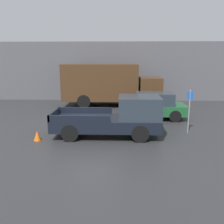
{
  "coord_description": "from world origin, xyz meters",
  "views": [
    {
      "loc": [
        1.58,
        -12.6,
        3.91
      ],
      "look_at": [
        1.11,
        0.47,
        1.01
      ],
      "focal_mm": 40.0,
      "sensor_mm": 36.0,
      "label": 1
    }
  ],
  "objects_px": {
    "pickup_truck": "(117,117)",
    "parking_sign": "(189,109)",
    "newspaper_box": "(103,95)",
    "traffic_cone": "(37,136)",
    "delivery_truck": "(108,84)",
    "car": "(153,106)"
  },
  "relations": [
    {
      "from": "pickup_truck",
      "to": "parking_sign",
      "type": "bearing_deg",
      "value": 10.12
    },
    {
      "from": "newspaper_box",
      "to": "traffic_cone",
      "type": "xyz_separation_m",
      "value": [
        -2.32,
        -11.18,
        -0.25
      ]
    },
    {
      "from": "parking_sign",
      "to": "newspaper_box",
      "type": "bearing_deg",
      "value": 118.17
    },
    {
      "from": "traffic_cone",
      "to": "pickup_truck",
      "type": "bearing_deg",
      "value": 12.35
    },
    {
      "from": "delivery_truck",
      "to": "traffic_cone",
      "type": "xyz_separation_m",
      "value": [
        -2.93,
        -8.86,
        -1.57
      ]
    },
    {
      "from": "delivery_truck",
      "to": "traffic_cone",
      "type": "distance_m",
      "value": 9.46
    },
    {
      "from": "pickup_truck",
      "to": "parking_sign",
      "type": "distance_m",
      "value": 3.77
    },
    {
      "from": "delivery_truck",
      "to": "parking_sign",
      "type": "height_order",
      "value": "delivery_truck"
    },
    {
      "from": "delivery_truck",
      "to": "parking_sign",
      "type": "xyz_separation_m",
      "value": [
        4.58,
        -7.36,
        -0.52
      ]
    },
    {
      "from": "delivery_truck",
      "to": "traffic_cone",
      "type": "bearing_deg",
      "value": -108.29
    },
    {
      "from": "pickup_truck",
      "to": "parking_sign",
      "type": "xyz_separation_m",
      "value": [
        3.7,
        0.66,
        0.33
      ]
    },
    {
      "from": "car",
      "to": "parking_sign",
      "type": "bearing_deg",
      "value": -64.49
    },
    {
      "from": "car",
      "to": "newspaper_box",
      "type": "xyz_separation_m",
      "value": [
        -3.7,
        6.57,
        -0.36
      ]
    },
    {
      "from": "delivery_truck",
      "to": "parking_sign",
      "type": "distance_m",
      "value": 8.69
    },
    {
      "from": "pickup_truck",
      "to": "newspaper_box",
      "type": "height_order",
      "value": "pickup_truck"
    },
    {
      "from": "delivery_truck",
      "to": "pickup_truck",
      "type": "bearing_deg",
      "value": -83.74
    },
    {
      "from": "newspaper_box",
      "to": "traffic_cone",
      "type": "bearing_deg",
      "value": -101.74
    },
    {
      "from": "delivery_truck",
      "to": "newspaper_box",
      "type": "distance_m",
      "value": 2.74
    },
    {
      "from": "pickup_truck",
      "to": "car",
      "type": "distance_m",
      "value": 4.38
    },
    {
      "from": "car",
      "to": "newspaper_box",
      "type": "relative_size",
      "value": 4.34
    },
    {
      "from": "car",
      "to": "traffic_cone",
      "type": "height_order",
      "value": "car"
    },
    {
      "from": "car",
      "to": "traffic_cone",
      "type": "xyz_separation_m",
      "value": [
        -6.02,
        -4.61,
        -0.6
      ]
    }
  ]
}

